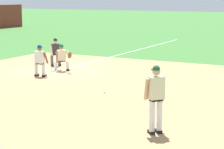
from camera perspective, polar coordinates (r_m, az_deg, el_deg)
ground_plane at (r=21.44m, az=-7.30°, el=0.39°), size 160.00×160.00×0.00m
infield_dirt_patch at (r=16.52m, az=-2.70°, el=-2.49°), size 18.00×18.00×0.01m
foul_line_stripe at (r=28.90m, az=2.67°, el=3.04°), size 17.39×0.10×0.00m
first_base_bag at (r=21.43m, az=-7.30°, el=0.51°), size 0.38×0.38×0.09m
baseball at (r=16.57m, az=-1.01°, el=-2.33°), size 0.07×0.07×0.07m
pitcher at (r=11.64m, az=5.76°, el=-2.68°), size 0.85×0.54×1.86m
first_baseman at (r=21.37m, az=-6.53°, el=2.36°), size 0.71×1.09×1.34m
baserunner at (r=20.14m, az=-9.41°, el=1.98°), size 0.46×0.61×1.46m
umpire at (r=23.07m, az=-7.38°, el=3.08°), size 0.68×0.67×1.46m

